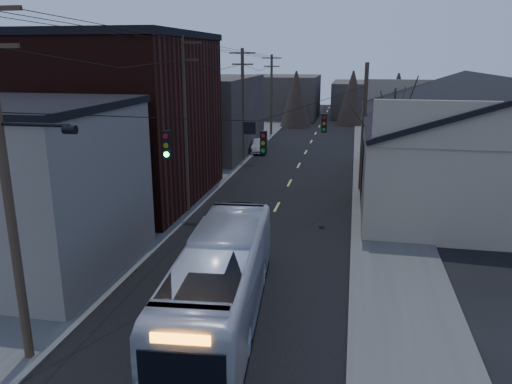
% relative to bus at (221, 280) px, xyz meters
% --- Properties ---
extents(road_surface, '(9.00, 110.00, 0.02)m').
position_rel_bus_xyz_m(road_surface, '(-0.13, 23.57, -1.50)').
color(road_surface, black).
rests_on(road_surface, ground).
extents(sidewalk_left, '(4.00, 110.00, 0.12)m').
position_rel_bus_xyz_m(sidewalk_left, '(-6.63, 23.57, -1.45)').
color(sidewalk_left, '#474744').
rests_on(sidewalk_left, ground).
extents(sidewalk_right, '(4.00, 110.00, 0.12)m').
position_rel_bus_xyz_m(sidewalk_right, '(6.37, 23.57, -1.45)').
color(sidewalk_right, '#474744').
rests_on(sidewalk_right, ground).
extents(building_clapboard, '(8.00, 8.00, 7.00)m').
position_rel_bus_xyz_m(building_clapboard, '(-9.13, 2.57, 1.99)').
color(building_clapboard, '#6C645A').
rests_on(building_clapboard, ground).
extents(building_brick, '(10.00, 12.00, 10.00)m').
position_rel_bus_xyz_m(building_brick, '(-10.13, 13.57, 3.49)').
color(building_brick, black).
rests_on(building_brick, ground).
extents(building_left_far, '(9.00, 14.00, 7.00)m').
position_rel_bus_xyz_m(building_left_far, '(-9.63, 29.57, 1.99)').
color(building_left_far, '#38322C').
rests_on(building_left_far, ground).
extents(warehouse, '(16.16, 20.60, 7.73)m').
position_rel_bus_xyz_m(warehouse, '(12.87, 18.57, 1.19)').
color(warehouse, gray).
rests_on(warehouse, ground).
extents(building_far_left, '(10.00, 12.00, 6.00)m').
position_rel_bus_xyz_m(building_far_left, '(-6.13, 58.57, 1.49)').
color(building_far_left, '#38322C').
rests_on(building_far_left, ground).
extents(building_far_right, '(12.00, 14.00, 5.00)m').
position_rel_bus_xyz_m(building_far_right, '(6.87, 63.57, 0.99)').
color(building_far_right, '#38322C').
rests_on(building_far_right, ground).
extents(bare_tree, '(0.40, 0.40, 7.20)m').
position_rel_bus_xyz_m(bare_tree, '(6.37, 13.57, 2.09)').
color(bare_tree, black).
rests_on(bare_tree, ground).
extents(utility_lines, '(11.24, 45.28, 10.50)m').
position_rel_bus_xyz_m(utility_lines, '(-3.24, 17.71, 3.45)').
color(utility_lines, '#382B1E').
rests_on(utility_lines, ground).
extents(bus, '(3.43, 10.98, 3.01)m').
position_rel_bus_xyz_m(bus, '(0.00, 0.00, 0.00)').
color(bus, silver).
rests_on(bus, ground).
extents(parked_car, '(1.73, 3.95, 1.26)m').
position_rel_bus_xyz_m(parked_car, '(-4.43, 30.71, -0.87)').
color(parked_car, '#9FA1A6').
rests_on(parked_car, ground).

